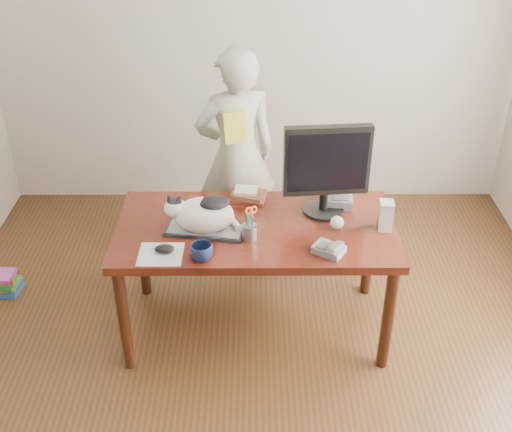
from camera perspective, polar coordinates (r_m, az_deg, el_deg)
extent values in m
plane|color=black|center=(3.70, 0.03, -15.89)|extent=(4.50, 4.50, 0.00)
plane|color=beige|center=(4.93, -0.07, 15.63)|extent=(4.00, 0.00, 4.00)
cube|color=black|center=(3.68, 0.00, -1.23)|extent=(1.60, 0.80, 0.05)
cylinder|color=black|center=(3.71, -11.64, -8.98)|extent=(0.07, 0.07, 0.70)
cylinder|color=black|center=(3.71, 11.66, -8.93)|extent=(0.07, 0.07, 0.70)
cylinder|color=black|center=(4.23, -10.10, -2.94)|extent=(0.07, 0.07, 0.70)
cylinder|color=black|center=(4.24, 10.05, -2.90)|extent=(0.07, 0.07, 0.70)
cube|color=black|center=(4.16, -0.02, -2.25)|extent=(1.45, 0.03, 0.50)
cube|color=black|center=(3.62, -4.56, -1.32)|extent=(0.46, 0.24, 0.02)
cube|color=#999A9E|center=(3.61, -4.56, -1.15)|extent=(0.43, 0.20, 0.00)
ellipsoid|color=silver|center=(3.56, -4.63, 0.08)|extent=(0.36, 0.26, 0.21)
ellipsoid|color=silver|center=(3.56, -7.18, 0.73)|extent=(0.14, 0.13, 0.11)
ellipsoid|color=black|center=(3.54, -7.22, 1.24)|extent=(0.10, 0.09, 0.04)
cone|color=black|center=(3.53, -7.72, 1.56)|extent=(0.07, 0.06, 0.07)
cone|color=black|center=(3.51, -6.86, 1.49)|extent=(0.07, 0.06, 0.07)
ellipsoid|color=black|center=(3.50, -3.75, 1.22)|extent=(0.20, 0.17, 0.04)
cylinder|color=silver|center=(3.61, -1.90, -0.66)|extent=(0.08, 0.14, 0.05)
cylinder|color=black|center=(3.82, 5.98, 0.54)|extent=(0.26, 0.26, 0.02)
cylinder|color=black|center=(3.78, 6.03, 1.38)|extent=(0.05, 0.05, 0.11)
cube|color=black|center=(3.63, 6.33, 4.93)|extent=(0.50, 0.10, 0.42)
cube|color=black|center=(3.61, 6.42, 4.71)|extent=(0.45, 0.04, 0.35)
cylinder|color=gray|center=(3.53, -0.59, -1.44)|extent=(0.11, 0.11, 0.09)
cylinder|color=black|center=(3.49, -0.90, -0.35)|extent=(0.02, 0.04, 0.14)
cylinder|color=#0B379E|center=(3.48, -0.31, -0.41)|extent=(0.01, 0.04, 0.14)
cylinder|color=maroon|center=(3.50, -0.69, -0.24)|extent=(0.02, 0.04, 0.14)
cylinder|color=#177326|center=(3.48, -0.65, -0.51)|extent=(0.03, 0.02, 0.14)
cylinder|color=#ABABB0|center=(3.48, -0.45, -0.26)|extent=(0.02, 0.02, 0.10)
cylinder|color=#ABABB0|center=(3.48, -0.34, -0.23)|extent=(0.01, 0.03, 0.10)
torus|color=orange|center=(3.45, -0.63, 0.48)|extent=(0.05, 0.03, 0.04)
torus|color=orange|center=(3.46, -0.20, 0.57)|extent=(0.05, 0.03, 0.04)
cube|color=silver|center=(3.47, -8.47, -3.38)|extent=(0.24, 0.22, 0.01)
ellipsoid|color=black|center=(3.47, -8.13, -2.90)|extent=(0.11, 0.07, 0.04)
imported|color=#0D1434|center=(3.38, -4.86, -3.22)|extent=(0.17, 0.17, 0.10)
cube|color=#5A5A5E|center=(3.46, 6.48, -2.99)|extent=(0.20, 0.18, 0.04)
cube|color=#434446|center=(3.45, 6.04, -2.62)|extent=(0.10, 0.10, 0.01)
cube|color=#ABABB0|center=(3.44, 7.10, -2.69)|extent=(0.11, 0.13, 0.05)
cube|color=#97989A|center=(3.67, 11.44, 0.05)|extent=(0.08, 0.09, 0.17)
sphere|color=beige|center=(3.66, 7.22, -0.58)|extent=(0.08, 0.08, 0.08)
cube|color=#491913|center=(3.90, -0.75, 1.60)|extent=(0.24, 0.19, 0.03)
cube|color=#502D1B|center=(3.88, -0.64, 1.94)|extent=(0.23, 0.20, 0.03)
cube|color=white|center=(3.88, -0.90, 2.30)|extent=(0.15, 0.12, 0.02)
cube|color=#5A5A5E|center=(3.91, 7.41, 1.59)|extent=(0.18, 0.22, 0.06)
cube|color=#434446|center=(3.87, 7.45, 1.76)|extent=(0.11, 0.11, 0.01)
imported|color=beige|center=(4.41, -1.77, 5.41)|extent=(0.63, 0.50, 1.53)
cube|color=gold|center=(4.14, -1.89, 7.87)|extent=(0.16, 0.12, 0.20)
cube|color=#1A449C|center=(4.70, -21.60, -6.06)|extent=(0.25, 0.19, 0.03)
cube|color=orange|center=(4.69, -21.75, -5.71)|extent=(0.22, 0.19, 0.03)
cube|color=#23762D|center=(4.66, -21.66, -5.50)|extent=(0.24, 0.19, 0.03)
cube|color=red|center=(4.65, -21.79, -5.11)|extent=(0.21, 0.16, 0.03)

